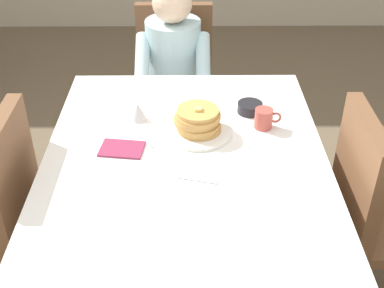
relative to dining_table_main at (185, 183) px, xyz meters
name	(u,v)px	position (x,y,z in m)	size (l,w,h in m)	color
dining_table_main	(185,183)	(0.00, 0.00, 0.00)	(1.12, 1.52, 0.74)	white
chair_diner	(175,75)	(-0.07, 1.17, -0.12)	(0.44, 0.45, 0.93)	brown
diner_person	(173,66)	(-0.07, 1.01, 0.02)	(0.40, 0.43, 1.12)	silver
chair_right_side	(377,206)	(0.77, 0.00, -0.12)	(0.45, 0.44, 0.93)	brown
plate_breakfast	(198,131)	(0.05, 0.22, 0.10)	(0.28, 0.28, 0.02)	white
breakfast_stack	(198,120)	(0.05, 0.22, 0.15)	(0.19, 0.19, 0.10)	tan
cup_coffee	(264,118)	(0.33, 0.26, 0.13)	(0.11, 0.08, 0.08)	#B24C42
bowl_butter	(250,108)	(0.28, 0.39, 0.11)	(0.11, 0.11, 0.04)	black
syrup_pitcher	(138,112)	(-0.20, 0.33, 0.13)	(0.08, 0.08, 0.07)	silver
fork_left_of_plate	(152,135)	(-0.14, 0.20, 0.09)	(0.18, 0.01, 0.01)	silver
knife_right_of_plate	(244,135)	(0.24, 0.20, 0.09)	(0.20, 0.01, 0.01)	silver
spoon_near_edge	(197,180)	(0.04, -0.10, 0.09)	(0.15, 0.01, 0.01)	silver
napkin_folded	(122,149)	(-0.25, 0.10, 0.09)	(0.17, 0.12, 0.01)	#8C2D4C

